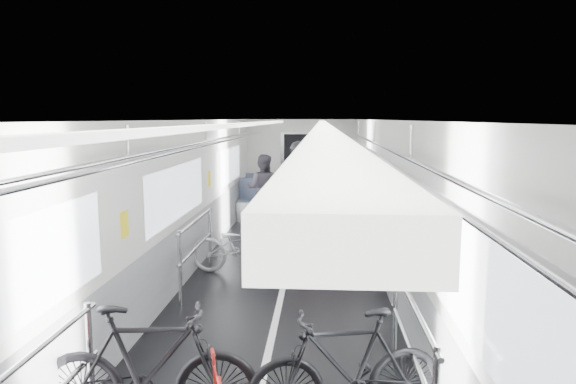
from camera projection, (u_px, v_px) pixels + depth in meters
The scene contains 9 objects.
car_shell at pixel (290, 194), 8.91m from camera, with size 3.02×14.01×2.41m.
bike_left_mid at pixel (149, 369), 3.95m from camera, with size 0.48×1.71×1.03m, color black.
bike_left_far at pixel (243, 246), 8.07m from camera, with size 0.57×1.65×0.87m, color #A7A7AB.
bike_right_near at pixel (347, 368), 4.03m from camera, with size 0.45×1.58×0.95m, color black.
bike_right_mid at pixel (319, 247), 7.74m from camera, with size 0.66×1.90×1.00m, color #A7A7AC.
bike_right_far at pixel (323, 234), 8.78m from camera, with size 0.44×1.57×0.94m, color maroon.
bike_aisle at pixel (298, 211), 10.72m from camera, with size 0.66×1.90×1.00m, color black.
person_standing at pixel (298, 188), 10.76m from camera, with size 0.72×0.47×1.97m, color black.
person_seated at pixel (263, 188), 11.99m from camera, with size 0.78×0.61×1.60m, color #2F2B33.
Camera 1 is at (0.53, -7.02, 2.43)m, focal length 32.00 mm.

